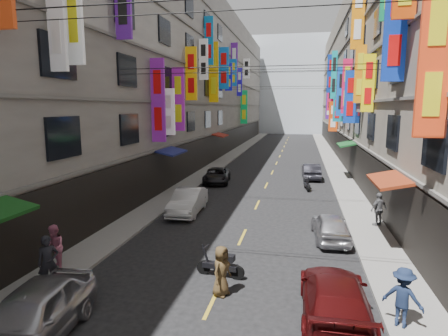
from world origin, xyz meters
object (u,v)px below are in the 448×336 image
at_px(scooter_far_right, 307,184).
at_px(pedestrian_lnear, 48,262).
at_px(car_left_near, 32,316).
at_px(pedestrian_rnear, 403,297).
at_px(scooter_crossing, 221,265).
at_px(pedestrian_crossing, 221,271).
at_px(car_left_far, 217,176).
at_px(pedestrian_lfar, 54,247).
at_px(car_right_far, 311,171).
at_px(car_left_mid, 188,201).
at_px(pedestrian_rfar, 379,209).
at_px(car_right_mid, 330,226).
at_px(car_right_near, 335,298).

distance_m(scooter_far_right, pedestrian_lnear, 19.44).
bearing_deg(car_left_near, pedestrian_rnear, 9.65).
distance_m(scooter_crossing, car_left_near, 6.16).
distance_m(scooter_far_right, pedestrian_crossing, 16.81).
distance_m(scooter_crossing, car_left_far, 16.96).
bearing_deg(pedestrian_lfar, scooter_far_right, 102.61).
distance_m(car_right_far, pedestrian_rnear, 22.05).
relative_size(car_left_far, pedestrian_rnear, 2.56).
distance_m(car_left_near, car_left_far, 21.27).
height_order(car_left_far, pedestrian_lfar, pedestrian_lfar).
relative_size(scooter_crossing, pedestrian_lfar, 1.07).
xyz_separation_m(car_left_mid, pedestrian_lfar, (-2.48, -8.47, 0.26)).
xyz_separation_m(car_left_far, pedestrian_crossing, (4.19, -17.80, 0.24)).
distance_m(scooter_far_right, pedestrian_rnear, 17.60).
distance_m(car_left_mid, pedestrian_lfar, 8.83).
height_order(car_left_mid, car_left_far, car_left_mid).
bearing_deg(pedestrian_rfar, scooter_crossing, 10.92).
height_order(car_right_mid, car_right_far, car_right_far).
distance_m(car_left_far, pedestrian_lnear, 18.78).
xyz_separation_m(scooter_crossing, pedestrian_rnear, (5.50, -2.16, 0.51)).
height_order(pedestrian_lfar, pedestrian_crossing, pedestrian_lfar).
height_order(car_left_mid, pedestrian_lfar, pedestrian_lfar).
bearing_deg(car_right_far, pedestrian_lnear, 64.94).
bearing_deg(car_right_near, car_left_mid, -53.31).
bearing_deg(scooter_crossing, pedestrian_rnear, -102.72).
xyz_separation_m(scooter_far_right, car_left_mid, (-6.75, -7.67, 0.26)).
relative_size(scooter_crossing, car_left_mid, 0.42).
distance_m(car_right_far, pedestrian_lnear, 23.74).
height_order(car_left_near, pedestrian_crossing, pedestrian_crossing).
height_order(car_left_near, car_left_mid, car_left_near).
distance_m(car_right_mid, pedestrian_rnear, 7.06).
relative_size(scooter_crossing, pedestrian_rfar, 1.06).
relative_size(scooter_crossing, pedestrian_lnear, 1.01).
height_order(pedestrian_rnear, pedestrian_rfar, pedestrian_rfar).
distance_m(car_left_near, pedestrian_rnear, 9.75).
bearing_deg(pedestrian_crossing, pedestrian_rnear, -78.58).
bearing_deg(car_left_mid, pedestrian_lnear, -102.31).
height_order(car_right_far, pedestrian_crossing, pedestrian_crossing).
distance_m(scooter_crossing, pedestrian_lnear, 5.77).
bearing_deg(car_left_far, pedestrian_lnear, -101.11).
bearing_deg(pedestrian_lnear, car_left_far, 43.65).
bearing_deg(car_left_near, scooter_far_right, 64.79).
bearing_deg(pedestrian_lfar, scooter_crossing, 50.52).
bearing_deg(car_right_far, car_right_near, 87.34).
xyz_separation_m(car_right_near, pedestrian_lnear, (-9.04, -0.14, 0.34)).
distance_m(pedestrian_lfar, pedestrian_crossing, 6.37).
height_order(car_right_near, car_right_mid, car_right_near).
relative_size(car_right_far, pedestrian_lfar, 2.40).
distance_m(scooter_crossing, pedestrian_crossing, 1.37).
bearing_deg(pedestrian_lfar, car_left_mid, 116.06).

